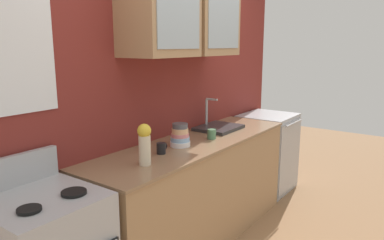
# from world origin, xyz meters

# --- Properties ---
(ground_plane) EXTENTS (10.00, 10.00, 0.00)m
(ground_plane) POSITION_xyz_m (0.00, 0.00, 0.00)
(ground_plane) COLOR #936B47
(back_wall_unit) EXTENTS (3.75, 0.48, 2.66)m
(back_wall_unit) POSITION_xyz_m (-0.01, 0.29, 1.50)
(back_wall_unit) COLOR maroon
(back_wall_unit) RESTS_ON ground_plane
(counter) EXTENTS (2.20, 0.61, 0.89)m
(counter) POSITION_xyz_m (0.00, 0.00, 0.45)
(counter) COLOR #A87F56
(counter) RESTS_ON ground_plane
(sink_faucet) EXTENTS (0.42, 0.34, 0.29)m
(sink_faucet) POSITION_xyz_m (0.47, 0.08, 0.92)
(sink_faucet) COLOR #2D2D30
(sink_faucet) RESTS_ON counter
(bowl_stack) EXTENTS (0.16, 0.16, 0.18)m
(bowl_stack) POSITION_xyz_m (-0.20, 0.02, 0.97)
(bowl_stack) COLOR white
(bowl_stack) RESTS_ON counter
(vase) EXTENTS (0.09, 0.09, 0.28)m
(vase) POSITION_xyz_m (-0.70, -0.08, 1.04)
(vase) COLOR beige
(vase) RESTS_ON counter
(cup_near_sink) EXTENTS (0.11, 0.07, 0.08)m
(cup_near_sink) POSITION_xyz_m (0.13, -0.07, 0.94)
(cup_near_sink) COLOR #4C7F59
(cup_near_sink) RESTS_ON counter
(cup_near_bowls) EXTENTS (0.10, 0.07, 0.08)m
(cup_near_bowls) POSITION_xyz_m (-0.44, 0.00, 0.94)
(cup_near_bowls) COLOR black
(cup_near_bowls) RESTS_ON counter
(dishwasher) EXTENTS (0.60, 0.59, 0.89)m
(dishwasher) POSITION_xyz_m (1.43, -0.00, 0.45)
(dishwasher) COLOR #ADAFB5
(dishwasher) RESTS_ON ground_plane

